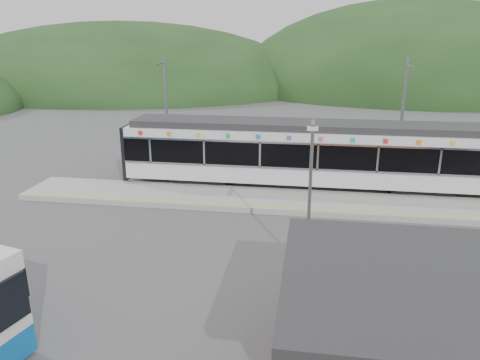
# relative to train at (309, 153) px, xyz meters

# --- Properties ---
(ground) EXTENTS (120.00, 120.00, 0.00)m
(ground) POSITION_rel_train_xyz_m (-1.81, -6.00, -2.06)
(ground) COLOR #4C4C4F
(ground) RESTS_ON ground
(hills) EXTENTS (146.00, 149.00, 26.00)m
(hills) POSITION_rel_train_xyz_m (4.38, -0.71, -2.06)
(hills) COLOR #1E3D19
(hills) RESTS_ON ground
(platform) EXTENTS (26.00, 3.20, 0.30)m
(platform) POSITION_rel_train_xyz_m (-1.81, -2.70, -1.91)
(platform) COLOR #9E9E99
(platform) RESTS_ON ground
(yellow_line) EXTENTS (26.00, 0.10, 0.01)m
(yellow_line) POSITION_rel_train_xyz_m (-1.81, -4.00, -1.76)
(yellow_line) COLOR yellow
(yellow_line) RESTS_ON platform
(train) EXTENTS (20.44, 3.01, 3.74)m
(train) POSITION_rel_train_xyz_m (0.00, 0.00, 0.00)
(train) COLOR black
(train) RESTS_ON ground
(catenary_mast_west) EXTENTS (0.18, 1.80, 7.00)m
(catenary_mast_west) POSITION_rel_train_xyz_m (-8.81, 2.56, 1.58)
(catenary_mast_west) COLOR slate
(catenary_mast_west) RESTS_ON ground
(catenary_mast_east) EXTENTS (0.18, 1.80, 7.00)m
(catenary_mast_east) POSITION_rel_train_xyz_m (5.19, 2.56, 1.58)
(catenary_mast_east) COLOR slate
(catenary_mast_east) RESTS_ON ground
(station_shelter) EXTENTS (9.20, 6.20, 3.00)m
(station_shelter) POSITION_rel_train_xyz_m (4.18, -15.00, -0.51)
(station_shelter) COLOR #90633E
(station_shelter) RESTS_ON ground
(lamp_post) EXTENTS (0.35, 1.00, 5.63)m
(lamp_post) POSITION_rel_train_xyz_m (0.14, -9.62, 1.31)
(lamp_post) COLOR slate
(lamp_post) RESTS_ON ground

